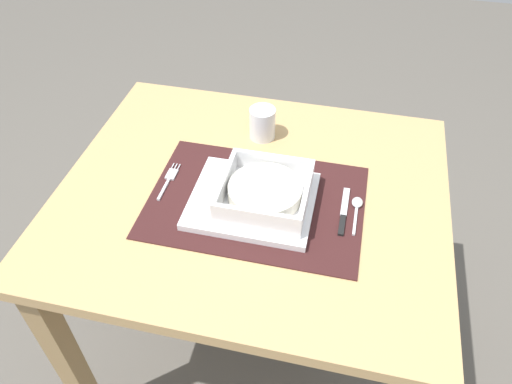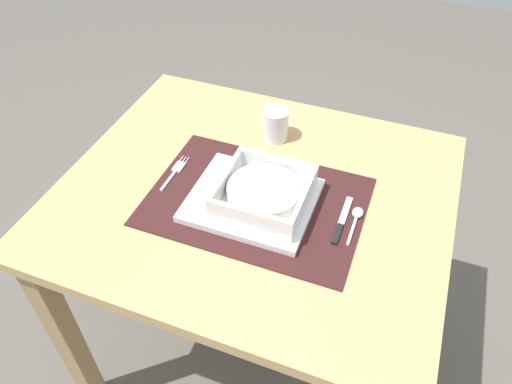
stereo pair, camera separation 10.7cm
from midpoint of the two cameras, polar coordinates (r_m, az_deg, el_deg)
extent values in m
plane|color=#59544C|center=(1.68, 1.77, -17.42)|extent=(6.00, 6.00, 0.00)
cube|color=tan|center=(1.13, 2.52, -0.48)|extent=(0.87, 0.75, 0.03)
cube|color=#A48252|center=(1.37, -18.87, -15.88)|extent=(0.05, 0.05, 0.67)
cube|color=#A48252|center=(1.70, -6.65, 1.51)|extent=(0.05, 0.05, 0.67)
cube|color=#A48252|center=(1.58, 19.49, -5.33)|extent=(0.05, 0.05, 0.67)
cube|color=#381919|center=(1.09, 2.81, -1.21)|extent=(0.47, 0.33, 0.00)
cube|color=white|center=(1.08, 2.39, -1.09)|extent=(0.27, 0.23, 0.02)
cube|color=white|center=(1.06, 3.78, -1.01)|extent=(0.19, 0.19, 0.01)
cube|color=white|center=(1.06, -0.66, 1.26)|extent=(0.01, 0.19, 0.05)
cube|color=white|center=(1.03, 8.52, -1.14)|extent=(0.01, 0.19, 0.05)
cube|color=white|center=(0.98, 2.26, -3.25)|extent=(0.17, 0.01, 0.05)
cube|color=white|center=(1.10, 5.28, 3.05)|extent=(0.17, 0.01, 0.05)
cylinder|color=silver|center=(1.05, 3.84, -0.21)|extent=(0.16, 0.16, 0.03)
cube|color=silver|center=(1.14, -7.51, 1.17)|extent=(0.01, 0.07, 0.00)
cube|color=silver|center=(1.17, -6.38, 2.79)|extent=(0.02, 0.04, 0.00)
cylinder|color=silver|center=(1.19, -6.15, 3.70)|extent=(0.00, 0.02, 0.00)
cylinder|color=silver|center=(1.19, -5.81, 3.61)|extent=(0.00, 0.02, 0.00)
cylinder|color=silver|center=(1.19, -5.48, 3.53)|extent=(0.00, 0.02, 0.00)
cube|color=silver|center=(1.05, 13.92, -4.61)|extent=(0.01, 0.08, 0.00)
ellipsoid|color=silver|center=(1.09, 14.48, -2.46)|extent=(0.02, 0.03, 0.01)
cube|color=black|center=(1.04, 12.34, -4.92)|extent=(0.01, 0.06, 0.01)
cube|color=silver|center=(1.09, 13.11, -2.25)|extent=(0.01, 0.09, 0.00)
cylinder|color=white|center=(1.24, 4.75, 7.71)|extent=(0.07, 0.07, 0.08)
cylinder|color=#338C3F|center=(1.25, 4.70, 7.05)|extent=(0.05, 0.05, 0.04)
camera|label=1|loc=(0.05, -87.13, 2.77)|focal=34.53mm
camera|label=2|loc=(0.05, 92.87, -2.77)|focal=34.53mm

